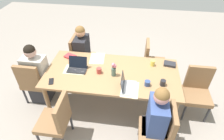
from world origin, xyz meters
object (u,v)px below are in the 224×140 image
at_px(laptop_far_left_mid, 127,86).
at_px(coffee_mug_near_left, 147,83).
at_px(dining_table, 112,75).
at_px(person_near_left_far, 83,55).
at_px(chair_near_right_far, 152,60).
at_px(chair_head_right_left_near, 33,80).
at_px(coffee_mug_centre_right, 153,63).
at_px(phone_black, 51,81).
at_px(chair_head_left_right_mid, 197,89).
at_px(chair_near_left_far, 80,55).
at_px(laptop_head_right_left_near, 78,67).
at_px(person_head_right_left_near, 38,77).
at_px(chair_far_right_near, 57,119).
at_px(book_blue_cover, 70,56).
at_px(book_red_cover, 170,64).
at_px(flower_vase, 114,69).
at_px(person_far_left_mid, 155,123).
at_px(coffee_mug_near_right, 163,83).
at_px(coffee_mug_centre_left, 99,71).
at_px(chair_far_left_mid, 161,129).

distance_m(laptop_far_left_mid, coffee_mug_near_left, 0.32).
bearing_deg(dining_table, laptop_far_left_mid, 128.79).
relative_size(person_near_left_far, chair_near_right_far, 1.33).
xyz_separation_m(chair_head_right_left_near, laptop_far_left_mid, (-1.69, 0.23, 0.31)).
bearing_deg(coffee_mug_centre_right, phone_black, 22.17).
bearing_deg(chair_head_left_right_mid, person_near_left_far, -17.37).
relative_size(chair_near_left_far, laptop_head_right_left_near, 2.81).
bearing_deg(chair_head_right_left_near, person_head_right_left_near, -128.76).
bearing_deg(person_head_right_left_near, chair_far_right_near, 128.98).
distance_m(chair_head_left_right_mid, coffee_mug_near_left, 0.98).
bearing_deg(book_blue_cover, coffee_mug_near_left, 179.05).
bearing_deg(phone_black, laptop_head_right_left_near, 118.70).
relative_size(chair_near_left_far, chair_far_right_near, 1.00).
bearing_deg(chair_far_right_near, phone_black, -65.07).
bearing_deg(book_red_cover, flower_vase, 33.70).
bearing_deg(chair_head_left_right_mid, person_far_left_mid, 47.58).
height_order(chair_head_right_left_near, coffee_mug_near_left, chair_head_right_left_near).
bearing_deg(chair_near_right_far, person_head_right_left_near, 22.46).
relative_size(person_head_right_left_near, person_far_left_mid, 1.00).
bearing_deg(coffee_mug_near_right, coffee_mug_centre_left, -8.57).
distance_m(chair_head_right_left_near, laptop_head_right_left_near, 0.88).
bearing_deg(coffee_mug_centre_left, coffee_mug_centre_right, -159.52).
bearing_deg(person_head_right_left_near, flower_vase, 178.68).
height_order(dining_table, chair_far_right_near, chair_far_right_near).
bearing_deg(book_red_cover, person_head_right_left_near, 19.30).
distance_m(chair_head_left_right_mid, coffee_mug_near_right, 0.76).
bearing_deg(chair_head_left_right_mid, laptop_head_right_left_near, 1.51).
bearing_deg(laptop_head_right_left_near, chair_near_right_far, -148.17).
distance_m(laptop_far_left_mid, book_blue_cover, 1.29).
relative_size(chair_head_left_right_mid, laptop_far_left_mid, 2.81).
xyz_separation_m(chair_far_right_near, flower_vase, (-0.73, -0.78, 0.40)).
height_order(flower_vase, coffee_mug_centre_left, flower_vase).
xyz_separation_m(chair_head_left_right_mid, book_red_cover, (0.49, -0.28, 0.28)).
relative_size(chair_head_right_left_near, chair_far_right_near, 1.00).
xyz_separation_m(person_far_left_mid, coffee_mug_centre_left, (0.93, -0.71, 0.28)).
height_order(chair_far_left_mid, chair_head_left_right_mid, same).
bearing_deg(coffee_mug_near_left, coffee_mug_centre_right, -100.01).
distance_m(chair_head_left_right_mid, laptop_far_left_mid, 1.29).
bearing_deg(chair_near_right_far, phone_black, 35.81).
bearing_deg(person_head_right_left_near, book_blue_cover, -145.02).
bearing_deg(person_far_left_mid, person_head_right_left_near, -19.02).
relative_size(chair_head_right_left_near, chair_far_left_mid, 1.00).
height_order(person_head_right_left_near, coffee_mug_centre_left, person_head_right_left_near).
distance_m(dining_table, phone_black, 0.99).
xyz_separation_m(flower_vase, coffee_mug_near_left, (-0.54, 0.17, -0.09)).
height_order(chair_head_left_right_mid, coffee_mug_centre_left, chair_head_left_right_mid).
xyz_separation_m(person_head_right_left_near, chair_far_left_mid, (-2.14, 0.77, -0.03)).
xyz_separation_m(dining_table, chair_near_left_far, (0.80, -0.80, -0.19)).
xyz_separation_m(dining_table, coffee_mug_centre_left, (0.21, 0.04, 0.12)).
height_order(chair_near_right_far, phone_black, chair_near_right_far).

